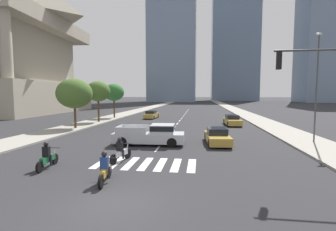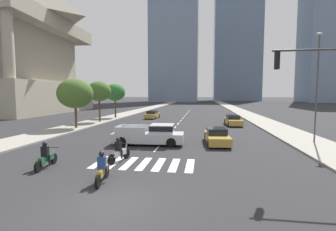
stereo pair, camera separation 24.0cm
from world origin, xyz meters
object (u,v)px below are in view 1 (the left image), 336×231
at_px(motorcycle_trailing, 121,152).
at_px(street_tree_second, 98,91).
at_px(pickup_truck, 152,135).
at_px(sedan_gold_1, 217,136).
at_px(street_tree_third, 114,92).
at_px(sedan_gold_2, 232,121).
at_px(motorcycle_lead, 47,158).
at_px(street_lamp_east, 317,81).
at_px(street_tree_nearest, 74,94).
at_px(sedan_gold_0, 151,115).
at_px(motorcycle_third, 105,170).

distance_m(motorcycle_trailing, street_tree_second, 22.23).
bearing_deg(street_tree_second, pickup_truck, -53.20).
bearing_deg(sedan_gold_1, street_tree_third, -145.14).
relative_size(sedan_gold_1, sedan_gold_2, 0.95).
bearing_deg(motorcycle_lead, pickup_truck, -38.54).
bearing_deg(sedan_gold_1, street_tree_second, -133.82).
xyz_separation_m(sedan_gold_1, street_lamp_east, (7.98, 1.11, 4.59)).
distance_m(sedan_gold_1, street_tree_third, 25.67).
bearing_deg(street_tree_third, street_tree_second, -90.00).
relative_size(sedan_gold_1, street_tree_third, 0.79).
relative_size(sedan_gold_2, street_lamp_east, 0.54).
distance_m(sedan_gold_1, street_lamp_east, 9.27).
height_order(motorcycle_trailing, street_tree_third, street_tree_third).
bearing_deg(street_lamp_east, street_tree_nearest, 167.25).
height_order(motorcycle_lead, street_tree_third, street_tree_third).
bearing_deg(street_tree_nearest, motorcycle_lead, -66.84).
distance_m(motorcycle_lead, street_tree_second, 22.61).
distance_m(motorcycle_trailing, street_lamp_east, 16.63).
height_order(sedan_gold_0, street_tree_third, street_tree_third).
height_order(motorcycle_lead, street_tree_nearest, street_tree_nearest).
bearing_deg(sedan_gold_1, street_lamp_east, 93.69).
height_order(sedan_gold_2, street_tree_nearest, street_tree_nearest).
xyz_separation_m(motorcycle_trailing, pickup_truck, (0.93, 5.14, 0.23)).
height_order(pickup_truck, street_tree_second, street_tree_second).
distance_m(motorcycle_lead, pickup_truck, 8.29).
xyz_separation_m(sedan_gold_2, street_tree_nearest, (-18.85, -6.19, 3.56)).
bearing_deg(sedan_gold_1, motorcycle_lead, -54.43).
relative_size(street_lamp_east, street_tree_nearest, 1.53).
bearing_deg(sedan_gold_2, motorcycle_third, -24.05).
relative_size(sedan_gold_2, street_tree_nearest, 0.83).
distance_m(motorcycle_lead, sedan_gold_1, 12.69).
xyz_separation_m(motorcycle_trailing, street_tree_second, (-9.84, 19.54, 3.94)).
height_order(motorcycle_trailing, street_tree_second, street_tree_second).
xyz_separation_m(street_lamp_east, street_tree_nearest, (-24.00, 5.43, -1.01)).
bearing_deg(motorcycle_third, sedan_gold_2, -28.64).
height_order(street_tree_second, street_tree_third, street_tree_second).
bearing_deg(motorcycle_trailing, motorcycle_third, -156.40).
relative_size(sedan_gold_1, street_tree_nearest, 0.79).
distance_m(sedan_gold_1, sedan_gold_2, 13.04).
distance_m(street_lamp_east, street_tree_second, 26.89).
bearing_deg(pickup_truck, street_tree_nearest, 141.86).
bearing_deg(pickup_truck, motorcycle_third, -95.79).
relative_size(motorcycle_lead, motorcycle_third, 1.06).
relative_size(pickup_truck, street_lamp_east, 0.66).
distance_m(motorcycle_lead, street_tree_third, 28.78).
relative_size(motorcycle_lead, motorcycle_trailing, 1.07).
bearing_deg(street_tree_second, street_tree_third, 90.00).
relative_size(motorcycle_trailing, street_lamp_east, 0.23).
bearing_deg(motorcycle_trailing, street_lamp_east, -45.83).
relative_size(motorcycle_trailing, sedan_gold_1, 0.45).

